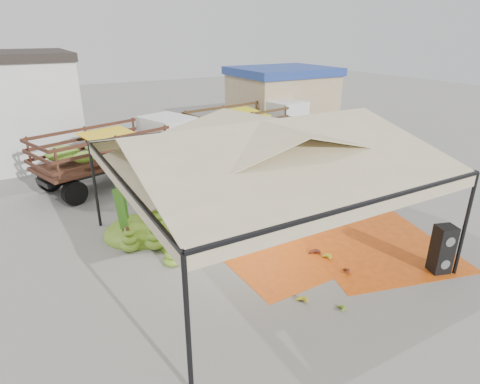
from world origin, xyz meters
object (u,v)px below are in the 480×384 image
truck_left (126,146)px  vendor (166,182)px  banana_heap (194,208)px  speaker_stack (442,249)px  truck_right (254,122)px

truck_left → vendor: bearing=-100.1°
banana_heap → speaker_stack: bearing=-51.6°
vendor → truck_left: (-0.51, 3.56, 0.68)m
vendor → truck_right: (7.10, 5.01, 0.68)m
speaker_stack → vendor: size_ratio=0.84×
banana_heap → speaker_stack: 7.77m
banana_heap → vendor: size_ratio=3.58×
speaker_stack → truck_right: 13.70m
speaker_stack → truck_left: size_ratio=0.19×
speaker_stack → truck_left: (-5.47, 12.06, 0.82)m
banana_heap → truck_left: 6.07m
banana_heap → speaker_stack: size_ratio=4.29×
banana_heap → vendor: vendor is taller
banana_heap → truck_left: truck_left is taller
truck_left → truck_right: bearing=-7.5°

